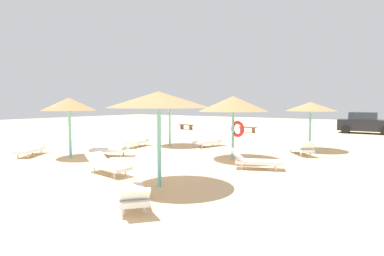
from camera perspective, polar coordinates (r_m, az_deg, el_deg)
ground_plane at (r=12.99m, az=-7.55°, el=-6.16°), size 80.00×80.00×0.00m
parasol_0 at (r=17.38m, az=-4.22°, el=4.91°), size 2.54×2.54×2.76m
parasol_1 at (r=14.62m, az=-22.02°, el=4.12°), size 2.36×2.36×2.68m
parasol_2 at (r=8.76m, az=-6.24°, el=5.24°), size 2.95×2.95×2.76m
parasol_3 at (r=16.75m, az=21.33°, el=3.72°), size 2.54×2.54×2.49m
parasol_4 at (r=13.20m, az=7.72°, el=4.44°), size 2.97×2.97×2.74m
lounger_0 at (r=17.39m, az=-10.16°, el=-2.39°), size 0.99×1.96×0.76m
lounger_1 at (r=14.52m, az=-14.71°, el=-3.84°), size 1.92×1.52×0.77m
lounger_2 at (r=7.36m, az=-11.06°, el=-12.08°), size 1.85×1.73×0.70m
lounger_3 at (r=15.26m, az=19.80°, el=-3.58°), size 1.67×1.87×0.74m
lounger_4 at (r=11.51m, az=11.70°, el=-5.99°), size 1.98×1.32×0.74m
lounger_5 at (r=17.19m, az=3.29°, el=-2.43°), size 1.17×2.00×0.69m
lounger_6 at (r=16.04m, az=-27.83°, el=-3.47°), size 1.60×1.93×0.68m
lounger_7 at (r=10.92m, az=-15.59°, el=-6.68°), size 1.97×0.87×0.66m
bench_0 at (r=28.24m, az=-1.08°, el=0.39°), size 1.53×0.55×0.49m
bench_1 at (r=25.70m, az=10.31°, el=-0.10°), size 1.52×0.47×0.49m
parked_car at (r=28.31m, az=29.63°, el=0.77°), size 4.04×2.07×1.72m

